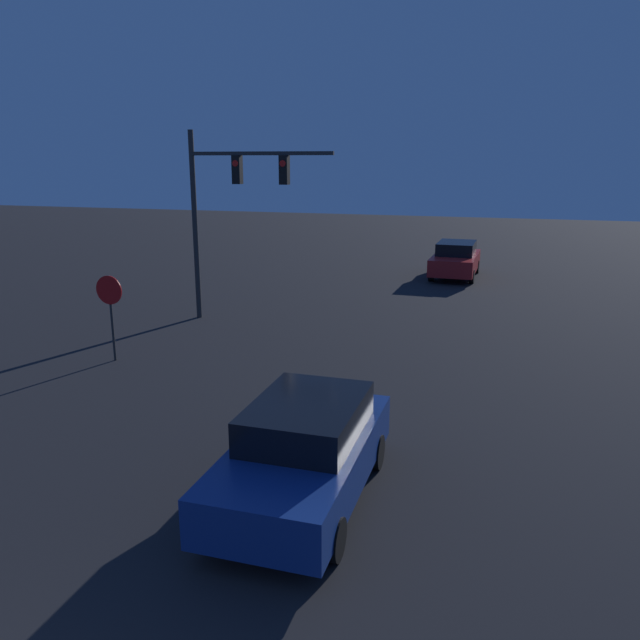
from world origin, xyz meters
The scene contains 4 objects.
car_near centered at (1.31, 6.85, 0.83)m, with size 2.02×4.45×1.62m.
car_far centered at (1.81, 27.71, 0.83)m, with size 2.08×4.48×1.62m.
traffic_signal_mast centered at (-4.77, 17.16, 4.19)m, with size 4.95×0.30×6.29m.
stop_sign centered at (-5.94, 12.12, 1.67)m, with size 0.78×0.07×2.37m.
Camera 1 is at (4.24, -1.81, 5.35)m, focal length 35.00 mm.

